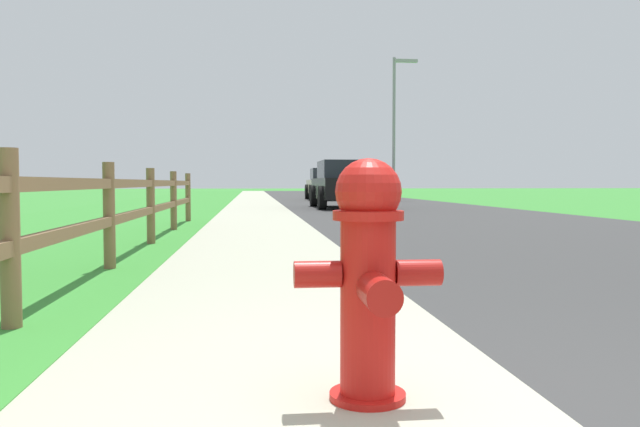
{
  "coord_description": "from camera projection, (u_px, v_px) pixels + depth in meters",
  "views": [
    {
      "loc": [
        -1.1,
        -1.48,
        0.82
      ],
      "look_at": [
        -0.38,
        5.18,
        0.49
      ],
      "focal_mm": 35.41,
      "sensor_mm": 36.0,
      "label": 1
    }
  ],
  "objects": [
    {
      "name": "parked_suv_black",
      "position": [
        346.0,
        184.0,
        20.39
      ],
      "size": [
        2.1,
        4.23,
        1.53
      ],
      "color": "black",
      "rests_on": "ground"
    },
    {
      "name": "road_asphalt",
      "position": [
        353.0,
        200.0,
        28.82
      ],
      "size": [
        7.0,
        66.0,
        0.01
      ],
      "primitive_type": "cube",
      "color": "#343434",
      "rests_on": "ground"
    },
    {
      "name": "ground_plane",
      "position": [
        279.0,
        202.0,
        26.46
      ],
      "size": [
        120.0,
        120.0,
        0.0
      ],
      "primitive_type": "plane",
      "color": "#378932"
    },
    {
      "name": "curb_concrete",
      "position": [
        209.0,
        201.0,
        28.12
      ],
      "size": [
        6.0,
        66.0,
        0.01
      ],
      "primitive_type": "cube",
      "color": "#ABAB94",
      "rests_on": "ground"
    },
    {
      "name": "street_lamp",
      "position": [
        396.0,
        116.0,
        29.44
      ],
      "size": [
        1.17,
        0.2,
        6.64
      ],
      "color": "gray",
      "rests_on": "ground"
    },
    {
      "name": "rail_fence",
      "position": [
        133.0,
        203.0,
        7.17
      ],
      "size": [
        0.11,
        12.39,
        1.01
      ],
      "color": "brown",
      "rests_on": "ground"
    },
    {
      "name": "parked_car_beige",
      "position": [
        329.0,
        184.0,
        29.87
      ],
      "size": [
        2.12,
        4.5,
        1.49
      ],
      "color": "#C6B793",
      "rests_on": "ground"
    },
    {
      "name": "grass_verge",
      "position": [
        175.0,
        201.0,
        27.96
      ],
      "size": [
        5.0,
        66.0,
        0.0
      ],
      "primitive_type": "cube",
      "color": "#378932",
      "rests_on": "ground"
    },
    {
      "name": "fire_hydrant",
      "position": [
        368.0,
        273.0,
        2.35
      ],
      "size": [
        0.55,
        0.46,
        0.91
      ],
      "color": "red",
      "rests_on": "ground"
    }
  ]
}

